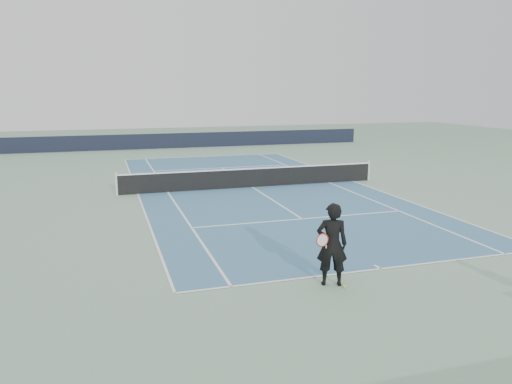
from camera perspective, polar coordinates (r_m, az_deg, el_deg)
name	(u,v)px	position (r m, az deg, el deg)	size (l,w,h in m)	color
ground	(252,187)	(24.43, -0.44, 0.54)	(80.00, 80.00, 0.00)	gray
court_surface	(252,187)	(24.43, -0.44, 0.55)	(10.97, 23.77, 0.01)	#3B6A8C
tennis_net	(252,177)	(24.33, -0.44, 1.70)	(12.90, 0.10, 1.07)	silver
windscreen_far	(190,140)	(41.62, -7.60, 5.89)	(30.00, 0.25, 1.20)	black
tennis_player	(332,244)	(12.27, 8.67, -5.93)	(0.92, 0.79, 2.06)	black
tennis_ball	(345,286)	(12.46, 10.09, -10.58)	(0.07, 0.07, 0.07)	#CDE12E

